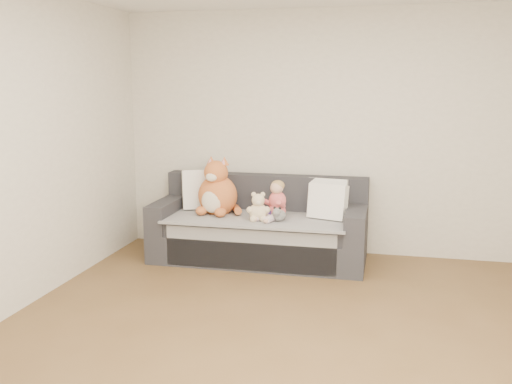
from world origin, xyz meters
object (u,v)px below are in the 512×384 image
sippy_cup (268,213)px  toddler (275,202)px  sofa (260,230)px  teddy_bear (258,209)px  plush_cat (217,192)px

sippy_cup → toddler: bearing=31.1°
sofa → teddy_bear: 0.39m
teddy_bear → sippy_cup: size_ratio=2.70×
sofa → teddy_bear: (0.04, -0.26, 0.28)m
toddler → plush_cat: plush_cat is taller
plush_cat → sippy_cup: bearing=-1.4°
teddy_bear → sofa: bearing=84.2°
toddler → sippy_cup: bearing=-124.3°
sofa → toddler: (0.19, -0.12, 0.33)m
plush_cat → teddy_bear: 0.55m
toddler → teddy_bear: (-0.15, -0.15, -0.05)m
sippy_cup → teddy_bear: bearing=-127.2°
teddy_bear → sippy_cup: teddy_bear is taller
toddler → plush_cat: 0.65m
sofa → toddler: toddler is taller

